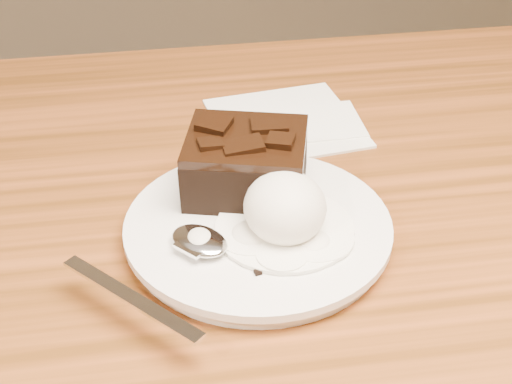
{
  "coord_description": "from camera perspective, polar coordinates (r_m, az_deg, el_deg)",
  "views": [
    {
      "loc": [
        -0.14,
        -0.46,
        1.14
      ],
      "look_at": [
        -0.07,
        0.03,
        0.79
      ],
      "focal_mm": 54.54,
      "sensor_mm": 36.0,
      "label": 1
    }
  ],
  "objects": [
    {
      "name": "brownie",
      "position": [
        0.64,
        -0.73,
        1.9
      ],
      "size": [
        0.11,
        0.11,
        0.04
      ],
      "primitive_type": "cube",
      "rotation": [
        0.0,
        0.0,
        -0.26
      ],
      "color": "black",
      "rests_on": "plate"
    },
    {
      "name": "napkin",
      "position": [
        0.78,
        2.18,
        5.18
      ],
      "size": [
        0.15,
        0.15,
        0.01
      ],
      "primitive_type": "cube",
      "rotation": [
        0.0,
        0.0,
        0.14
      ],
      "color": "white",
      "rests_on": "dining_table"
    },
    {
      "name": "melt_puddle",
      "position": [
        0.6,
        2.09,
        -2.76
      ],
      "size": [
        0.11,
        0.11,
        0.0
      ],
      "primitive_type": "cylinder",
      "color": "white",
      "rests_on": "plate"
    },
    {
      "name": "crumb_a",
      "position": [
        0.6,
        1.29,
        -3.38
      ],
      "size": [
        0.01,
        0.01,
        0.0
      ],
      "primitive_type": "cube",
      "rotation": [
        0.0,
        0.0,
        0.63
      ],
      "color": "black",
      "rests_on": "plate"
    },
    {
      "name": "crumb_b",
      "position": [
        0.56,
        0.14,
        -5.92
      ],
      "size": [
        0.01,
        0.01,
        0.0
      ],
      "primitive_type": "cube",
      "rotation": [
        0.0,
        0.0,
        0.22
      ],
      "color": "black",
      "rests_on": "plate"
    },
    {
      "name": "plate",
      "position": [
        0.62,
        0.15,
        -2.9
      ],
      "size": [
        0.21,
        0.21,
        0.02
      ],
      "primitive_type": "cylinder",
      "color": "silver",
      "rests_on": "dining_table"
    },
    {
      "name": "spoon",
      "position": [
        0.59,
        -4.16,
        -3.72
      ],
      "size": [
        0.15,
        0.16,
        0.01
      ],
      "primitive_type": null,
      "rotation": [
        0.0,
        0.0,
        0.74
      ],
      "color": "silver",
      "rests_on": "plate"
    },
    {
      "name": "ice_cream_scoop",
      "position": [
        0.59,
        2.14,
        -1.13
      ],
      "size": [
        0.06,
        0.07,
        0.05
      ],
      "primitive_type": "ellipsoid",
      "color": "silver",
      "rests_on": "plate"
    }
  ]
}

